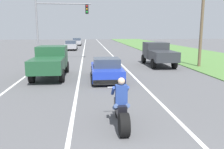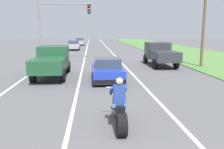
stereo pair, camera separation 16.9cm
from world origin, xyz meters
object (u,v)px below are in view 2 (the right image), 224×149
Objects in this scene: motorcycle_with_rider at (119,110)px; traffic_light_mast_near at (57,20)px; sports_car_blue at (107,70)px; distant_car_far_ahead at (74,45)px; distant_car_further_ahead at (80,42)px; pickup_truck_right_shoulder_dark_grey at (160,53)px; pickup_truck_left_lane_dark_green at (52,60)px.

motorcycle_with_rider is 18.12m from traffic_light_mast_near.
distant_car_far_ahead is (-3.67, 23.14, 0.14)m from sports_car_blue.
motorcycle_with_rider is 7.41m from sports_car_blue.
distant_car_far_ahead is at bearing -91.91° from distant_car_further_ahead.
pickup_truck_right_shoulder_dark_grey reaches higher than motorcycle_with_rider.
pickup_truck_left_lane_dark_green is 0.80× the size of traffic_light_mast_near.
sports_car_blue is at bearing -18.77° from pickup_truck_left_lane_dark_green.
distant_car_further_ahead is (1.05, 25.32, -3.28)m from traffic_light_mast_near.
sports_car_blue is at bearing 89.03° from motorcycle_with_rider.
distant_car_far_ahead is (-3.55, 30.55, 0.18)m from motorcycle_with_rider.
traffic_light_mast_near is at bearing -92.79° from distant_car_far_ahead.
traffic_light_mast_near is at bearing 154.89° from pickup_truck_right_shoulder_dark_grey.
distant_car_further_ahead is at bearing 94.22° from motorcycle_with_rider.
motorcycle_with_rider is 9.29m from pickup_truck_left_lane_dark_green.
distant_car_further_ahead is (-3.15, 42.60, 0.18)m from motorcycle_with_rider.
distant_car_further_ahead is at bearing 87.63° from traffic_light_mast_near.
pickup_truck_right_shoulder_dark_grey is at bearing 48.02° from sports_car_blue.
traffic_light_mast_near reaches higher than pickup_truck_right_shoulder_dark_grey.
traffic_light_mast_near is at bearing 103.64° from motorcycle_with_rider.
sports_car_blue is (0.13, 7.41, 0.04)m from motorcycle_with_rider.
pickup_truck_left_lane_dark_green is (-3.55, 1.21, 0.48)m from sports_car_blue.
distant_car_far_ahead is (0.65, 13.27, -3.28)m from traffic_light_mast_near.
sports_car_blue is 3.78m from pickup_truck_left_lane_dark_green.
pickup_truck_right_shoulder_dark_grey is (8.51, 4.31, 0.00)m from pickup_truck_left_lane_dark_green.
sports_car_blue is 11.30m from traffic_light_mast_near.
distant_car_further_ahead is (0.28, 33.98, -0.33)m from pickup_truck_left_lane_dark_green.
pickup_truck_left_lane_dark_green is at bearing -90.47° from distant_car_further_ahead.
distant_car_far_ahead is at bearing 96.62° from motorcycle_with_rider.
sports_car_blue is at bearing -66.36° from traffic_light_mast_near.
pickup_truck_left_lane_dark_green is 1.20× the size of distant_car_further_ahead.
pickup_truck_right_shoulder_dark_grey is 30.79m from distant_car_further_ahead.
motorcycle_with_rider reaches higher than distant_car_far_ahead.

